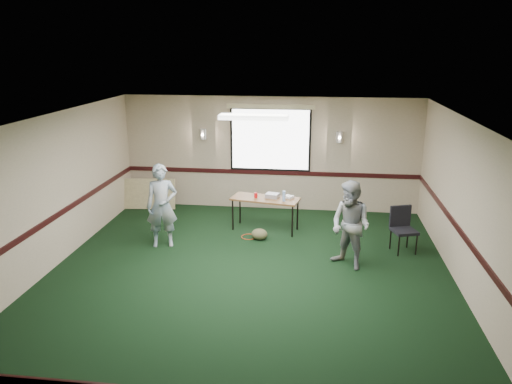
# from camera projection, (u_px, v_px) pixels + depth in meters

# --- Properties ---
(ground) EXTENTS (8.00, 8.00, 0.00)m
(ground) POSITION_uv_depth(u_px,v_px,m) (246.00, 282.00, 8.40)
(ground) COLOR black
(ground) RESTS_ON ground
(room_shell) EXTENTS (8.00, 8.02, 8.00)m
(room_shell) POSITION_uv_depth(u_px,v_px,m) (261.00, 162.00, 9.97)
(room_shell) COLOR tan
(room_shell) RESTS_ON ground
(folding_table) EXTENTS (1.51, 0.83, 0.71)m
(folding_table) POSITION_uv_depth(u_px,v_px,m) (265.00, 200.00, 10.59)
(folding_table) COLOR #5B331A
(folding_table) RESTS_ON ground
(projector) EXTENTS (0.31, 0.28, 0.09)m
(projector) POSITION_uv_depth(u_px,v_px,m) (272.00, 196.00, 10.60)
(projector) COLOR #95959E
(projector) RESTS_ON folding_table
(game_console) EXTENTS (0.25, 0.24, 0.05)m
(game_console) POSITION_uv_depth(u_px,v_px,m) (289.00, 197.00, 10.58)
(game_console) COLOR white
(game_console) RESTS_ON folding_table
(red_cup) EXTENTS (0.07, 0.07, 0.11)m
(red_cup) POSITION_uv_depth(u_px,v_px,m) (256.00, 195.00, 10.59)
(red_cup) COLOR red
(red_cup) RESTS_ON folding_table
(water_bottle) EXTENTS (0.07, 0.07, 0.22)m
(water_bottle) POSITION_uv_depth(u_px,v_px,m) (284.00, 196.00, 10.33)
(water_bottle) COLOR #81A3D3
(water_bottle) RESTS_ON folding_table
(duffel_bag) EXTENTS (0.39, 0.34, 0.23)m
(duffel_bag) POSITION_uv_depth(u_px,v_px,m) (259.00, 234.00, 10.19)
(duffel_bag) COLOR brown
(duffel_bag) RESTS_ON ground
(cable_coil) EXTENTS (0.33, 0.33, 0.02)m
(cable_coil) POSITION_uv_depth(u_px,v_px,m) (249.00, 237.00, 10.35)
(cable_coil) COLOR #C33E18
(cable_coil) RESTS_ON ground
(folded_table) EXTENTS (1.45, 0.35, 0.73)m
(folded_table) POSITION_uv_depth(u_px,v_px,m) (146.00, 194.00, 12.08)
(folded_table) COLOR tan
(folded_table) RESTS_ON ground
(conference_chair) EXTENTS (0.54, 0.55, 0.87)m
(conference_chair) POSITION_uv_depth(u_px,v_px,m) (402.00, 225.00, 9.57)
(conference_chair) COLOR black
(conference_chair) RESTS_ON ground
(person_left) EXTENTS (0.69, 0.54, 1.65)m
(person_left) POSITION_uv_depth(u_px,v_px,m) (162.00, 206.00, 9.71)
(person_left) COLOR teal
(person_left) RESTS_ON ground
(person_right) EXTENTS (0.97, 0.96, 1.58)m
(person_right) POSITION_uv_depth(u_px,v_px,m) (351.00, 225.00, 8.76)
(person_right) COLOR #7385B3
(person_right) RESTS_ON ground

